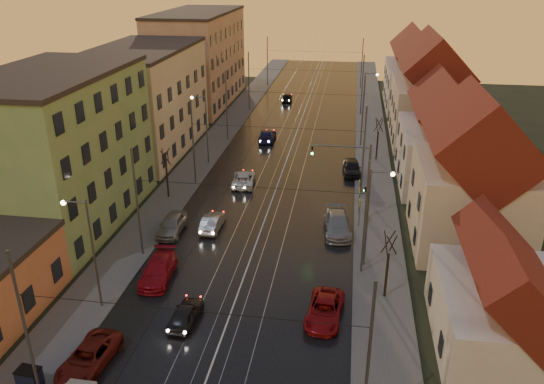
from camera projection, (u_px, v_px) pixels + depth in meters
The scene contains 48 objects.
ground at pixel (221, 339), 32.92m from camera, with size 160.00×160.00×0.00m, color black.
road at pixel (294, 140), 69.14m from camera, with size 16.00×120.00×0.04m, color black.
sidewalk_left at pixel (219, 136), 70.49m from camera, with size 4.00×120.00×0.15m, color #4C4C4C.
sidewalk_right at pixel (371, 144), 67.74m from camera, with size 4.00×120.00×0.15m, color #4C4C4C.
tram_rail_0 at pixel (277, 139), 69.43m from camera, with size 0.06×120.00×0.03m, color gray.
tram_rail_1 at pixel (288, 140), 69.23m from camera, with size 0.06×120.00×0.03m, color gray.
tram_rail_2 at pixel (300, 140), 69.02m from camera, with size 0.06×120.00×0.03m, color gray.
tram_rail_3 at pixel (311, 141), 68.82m from camera, with size 0.06×120.00×0.03m, color gray.
apartment_left_1 at pixel (58, 152), 45.40m from camera, with size 10.00×18.00×13.00m, color #66905B.
apartment_left_2 at pixel (145, 102), 63.71m from camera, with size 10.00×20.00×12.00m, color #BBAF90.
apartment_left_3 at pixel (199, 59), 85.04m from camera, with size 10.00×24.00×14.00m, color #94775F.
house_right_0 at pixel (508, 305), 31.23m from camera, with size 8.16×10.20×5.80m.
house_right_1 at pixel (472, 182), 41.99m from camera, with size 8.67×10.20×10.80m.
house_right_2 at pixel (447, 141), 54.08m from camera, with size 9.18×12.24×9.20m.
house_right_3 at pixel (430, 96), 67.20m from camera, with size 9.18×14.28×11.50m.
house_right_4 at pixel (416, 74), 83.81m from camera, with size 9.18×16.32×10.00m.
catenary_pole_l_0 at pixel (25, 327), 26.86m from camera, with size 0.16×0.16×9.00m, color #595B60.
catenary_pole_r_0 at pixel (368, 363), 24.50m from camera, with size 0.16×0.16×9.00m, color #595B60.
catenary_pole_l_1 at pixel (137, 204), 40.45m from camera, with size 0.16×0.16×9.00m, color #595B60.
catenary_pole_r_1 at pixel (365, 219), 38.09m from camera, with size 0.16×0.16×9.00m, color #595B60.
catenary_pole_l_2 at pixel (193, 143), 54.03m from camera, with size 0.16×0.16×9.00m, color #595B60.
catenary_pole_r_2 at pixel (364, 151), 51.67m from camera, with size 0.16×0.16×9.00m, color #595B60.
catenary_pole_l_3 at pixel (227, 106), 67.62m from camera, with size 0.16×0.16×9.00m, color #595B60.
catenary_pole_r_3 at pixel (363, 111), 65.26m from camera, with size 0.16×0.16×9.00m, color #595B60.
catenary_pole_l_4 at pixel (249, 82), 81.20m from camera, with size 0.16×0.16×9.00m, color #595B60.
catenary_pole_r_4 at pixel (362, 85), 78.84m from camera, with size 0.16×0.16×9.00m, color #595B60.
catenary_pole_l_5 at pixel (267, 61), 97.50m from camera, with size 0.16×0.16×9.00m, color #595B60.
catenary_pole_r_5 at pixel (362, 64), 95.14m from camera, with size 0.16×0.16×9.00m, color #595B60.
street_lamp_0 at pixel (88, 244), 34.02m from camera, with size 1.75×0.32×8.00m.
street_lamp_1 at pixel (372, 209), 38.77m from camera, with size 1.75×0.32×8.00m.
street_lamp_2 at pixel (204, 123), 59.38m from camera, with size 1.75×0.32×8.00m.
street_lamp_3 at pixel (366, 95), 71.37m from camera, with size 1.75×0.32×8.00m.
traffic_light_mast at pixel (357, 172), 46.28m from camera, with size 5.30×0.32×7.20m.
bare_tree_0 at pixel (167, 175), 51.44m from camera, with size 1.09×1.09×5.11m.
bare_tree_1 at pixel (387, 267), 35.96m from camera, with size 1.09×1.09×5.11m.
bare_tree_2 at pixel (378, 140), 61.29m from camera, with size 1.09×1.09×5.11m.
driving_car_0 at pixel (185, 314), 34.19m from camera, with size 1.53×3.80×1.30m, color black.
driving_car_1 at pixel (213, 222), 46.12m from camera, with size 1.43×4.09×1.35m, color #A0A1A6.
driving_car_2 at pixel (244, 179), 55.24m from camera, with size 2.19×4.76×1.32m, color silver.
driving_car_3 at pixel (267, 135), 68.84m from camera, with size 1.99×4.90×1.42m, color #161742.
driving_car_4 at pixel (287, 97), 88.00m from camera, with size 1.65×4.09×1.39m, color black.
parked_left_1 at pixel (89, 357), 30.44m from camera, with size 2.18×4.73×1.31m, color #601510.
parked_left_2 at pixel (158, 270), 38.89m from camera, with size 2.06×5.07×1.47m, color maroon.
parked_left_3 at pixel (172, 224), 45.50m from camera, with size 1.81×4.50×1.53m, color gray.
parked_right_0 at pixel (325, 310), 34.55m from camera, with size 2.21×4.79×1.33m, color maroon.
parked_right_1 at pixel (337, 224), 45.51m from camera, with size 2.17×5.33×1.55m, color #95959A.
parked_right_2 at pixel (352, 168), 57.99m from camera, with size 1.82×4.53×1.54m, color black.
dumpster at pixel (30, 379), 28.82m from camera, with size 1.20×0.80×1.10m, color black.
Camera 1 is at (7.08, -25.72, 21.58)m, focal length 35.00 mm.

